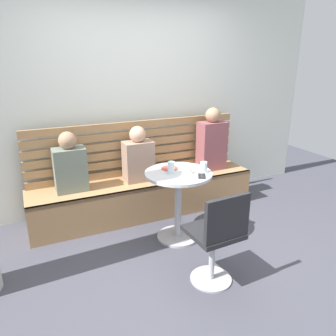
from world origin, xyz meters
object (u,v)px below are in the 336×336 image
at_px(white_chair, 218,236).
at_px(person_child_left, 138,157).
at_px(cup_water_clear, 204,167).
at_px(booth_bench, 146,196).
at_px(person_child_middle, 70,165).
at_px(cup_espresso_small, 190,171).
at_px(phone_on_table, 202,176).
at_px(plate_small, 169,168).
at_px(person_adult, 212,142).
at_px(cafe_table, 178,193).
at_px(cup_glass_tall, 171,168).

height_order(white_chair, person_child_left, person_child_left).
bearing_deg(cup_water_clear, booth_bench, 112.88).
xyz_separation_m(person_child_middle, cup_espresso_small, (1.04, -0.79, 0.04)).
xyz_separation_m(booth_bench, person_child_left, (-0.07, 0.03, 0.51)).
height_order(booth_bench, cup_espresso_small, cup_espresso_small).
bearing_deg(phone_on_table, person_child_left, -41.47).
bearing_deg(plate_small, white_chair, -90.54).
distance_m(person_child_left, person_child_middle, 0.78).
xyz_separation_m(person_adult, phone_on_table, (-0.67, -0.91, -0.06)).
relative_size(person_adult, cup_water_clear, 7.26).
distance_m(cafe_table, person_child_left, 0.75).
bearing_deg(phone_on_table, cup_espresso_small, -33.65).
distance_m(booth_bench, cup_water_clear, 1.03).
bearing_deg(person_child_middle, person_child_left, -0.57).
bearing_deg(cup_espresso_small, person_child_left, 108.60).
xyz_separation_m(cafe_table, person_adult, (0.83, 0.71, 0.28)).
xyz_separation_m(cafe_table, person_child_middle, (-0.95, 0.71, 0.21)).
relative_size(white_chair, person_adult, 1.07).
relative_size(booth_bench, phone_on_table, 19.29).
relative_size(cafe_table, person_child_left, 1.14).
bearing_deg(booth_bench, person_adult, 1.84).
distance_m(person_child_left, plate_small, 0.58).
bearing_deg(cup_espresso_small, white_chair, -100.17).
height_order(white_chair, cup_water_clear, same).
xyz_separation_m(person_child_left, cup_glass_tall, (0.10, -0.70, 0.07)).
xyz_separation_m(cup_glass_tall, cup_espresso_small, (0.17, -0.08, -0.03)).
bearing_deg(cafe_table, cup_water_clear, -24.95).
relative_size(person_child_left, phone_on_table, 4.65).
bearing_deg(cafe_table, booth_bench, 98.57).
xyz_separation_m(cafe_table, cup_glass_tall, (-0.08, 0.01, 0.28)).
xyz_separation_m(white_chair, cup_water_clear, (0.27, 0.71, 0.33)).
distance_m(cafe_table, cup_espresso_small, 0.27).
xyz_separation_m(cup_water_clear, plate_small, (-0.26, 0.24, -0.05)).
relative_size(cup_water_clear, cup_glass_tall, 0.92).
distance_m(cafe_table, white_chair, 0.82).
height_order(cafe_table, person_child_left, person_child_left).
relative_size(booth_bench, white_chair, 3.18).
height_order(person_adult, plate_small, person_adult).
bearing_deg(phone_on_table, booth_bench, -45.12).
distance_m(white_chair, cup_glass_tall, 0.89).
xyz_separation_m(booth_bench, person_child_middle, (-0.85, 0.03, 0.51)).
height_order(person_child_left, plate_small, person_child_left).
bearing_deg(cup_espresso_small, plate_small, 120.03).
bearing_deg(person_adult, cup_glass_tall, -142.25).
bearing_deg(cup_glass_tall, person_adult, 37.75).
xyz_separation_m(cafe_table, cup_water_clear, (0.23, -0.11, 0.28)).
bearing_deg(cafe_table, white_chair, -93.09).
xyz_separation_m(white_chair, cup_glass_tall, (-0.03, 0.82, 0.34)).
bearing_deg(cup_espresso_small, booth_bench, 104.22).
relative_size(cafe_table, phone_on_table, 5.29).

